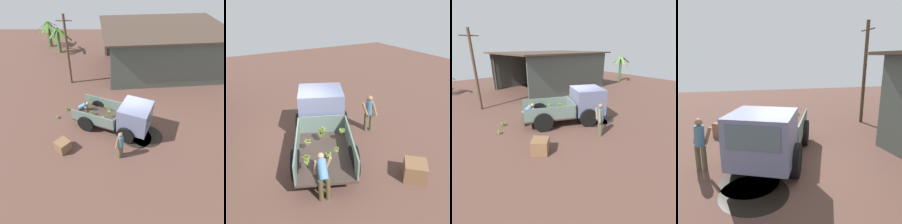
% 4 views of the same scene
% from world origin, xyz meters
% --- Properties ---
extents(ground, '(36.00, 36.00, 0.00)m').
position_xyz_m(ground, '(0.00, 0.00, 0.00)').
color(ground, brown).
extents(mud_patch_0, '(1.82, 1.82, 0.01)m').
position_xyz_m(mud_patch_0, '(0.96, -1.40, 0.00)').
color(mud_patch_0, black).
rests_on(mud_patch_0, ground).
extents(mud_patch_1, '(1.70, 1.70, 0.01)m').
position_xyz_m(mud_patch_1, '(0.36, -1.49, 0.00)').
color(mud_patch_1, black).
rests_on(mud_patch_1, ground).
extents(cargo_truck, '(4.82, 3.36, 1.94)m').
position_xyz_m(cargo_truck, '(-0.20, -0.89, 1.05)').
color(cargo_truck, '#3C2F2A').
rests_on(cargo_truck, ground).
extents(warehouse_shed, '(10.69, 8.30, 3.61)m').
position_xyz_m(warehouse_shed, '(3.66, 7.31, 2.65)').
color(warehouse_shed, '#4C544E').
rests_on(warehouse_shed, ground).
extents(utility_pole, '(1.11, 0.18, 5.21)m').
position_xyz_m(utility_pole, '(-4.31, 4.71, 2.67)').
color(utility_pole, '#4F3C2C').
rests_on(utility_pole, ground).
extents(banana_palm_0, '(2.33, 2.12, 2.46)m').
position_xyz_m(banana_palm_0, '(-6.33, 10.71, 1.34)').
color(banana_palm_0, '#4E7234').
rests_on(banana_palm_0, ground).
extents(banana_palm_1, '(2.42, 1.89, 2.57)m').
position_xyz_m(banana_palm_1, '(-7.61, 12.33, 1.38)').
color(banana_palm_1, '#425B29').
rests_on(banana_palm_1, ground).
extents(person_foreground_visitor, '(0.52, 0.66, 1.65)m').
position_xyz_m(person_foreground_visitor, '(-0.65, -2.88, 0.91)').
color(person_foreground_visitor, brown).
rests_on(person_foreground_visitor, ground).
extents(person_worker_loading, '(0.73, 0.65, 1.23)m').
position_xyz_m(person_worker_loading, '(-2.91, 0.36, 0.73)').
color(person_worker_loading, '#484225').
rests_on(person_worker_loading, ground).
extents(banana_bunch_on_ground_0, '(0.29, 0.28, 0.23)m').
position_xyz_m(banana_bunch_on_ground_0, '(-4.07, 1.07, 0.13)').
color(banana_bunch_on_ground_0, brown).
rests_on(banana_bunch_on_ground_0, ground).
extents(banana_bunch_on_ground_1, '(0.23, 0.26, 0.20)m').
position_xyz_m(banana_bunch_on_ground_1, '(-4.55, 0.23, 0.11)').
color(banana_bunch_on_ground_1, brown).
rests_on(banana_bunch_on_ground_1, ground).
extents(wooden_crate_0, '(0.95, 0.95, 0.60)m').
position_xyz_m(wooden_crate_0, '(-3.72, -2.44, 0.30)').
color(wooden_crate_0, brown).
rests_on(wooden_crate_0, ground).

